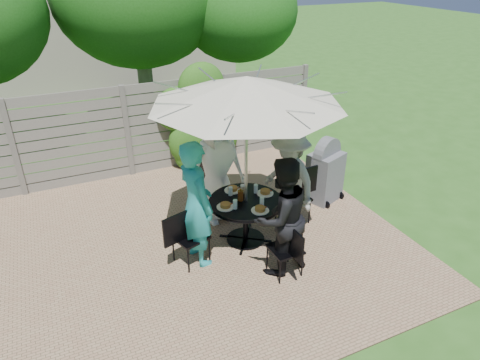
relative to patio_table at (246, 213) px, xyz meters
name	(u,v)px	position (x,y,z in m)	size (l,w,h in m)	color
backyard_envelope	(76,4)	(-1.04, 10.32, 2.10)	(60.00, 60.00, 5.00)	#2B571B
patio_table	(246,213)	(0.00, 0.00, 0.00)	(1.27, 1.27, 0.73)	black
umbrella	(247,91)	(0.00, 0.00, 1.89)	(3.07, 3.07, 2.59)	silver
chair_back	(214,199)	(-0.16, 0.95, -0.23)	(0.52, 0.69, 0.91)	black
person_back	(217,166)	(-0.13, 0.82, 0.45)	(0.94, 0.61, 1.91)	white
chair_left	(190,247)	(-0.95, -0.16, -0.24)	(0.69, 0.54, 0.90)	black
person_left	(196,204)	(-0.82, -0.13, 0.43)	(0.68, 0.45, 1.88)	teal
chair_front	(285,259)	(0.15, -0.95, -0.25)	(0.42, 0.62, 0.85)	black
person_front	(281,218)	(0.13, -0.82, 0.36)	(0.84, 0.66, 1.73)	black
chair_right	(294,207)	(0.95, 0.16, -0.22)	(0.70, 0.50, 0.95)	black
person_right	(289,180)	(0.82, 0.13, 0.32)	(1.08, 0.62, 1.66)	#989794
plate_back	(233,189)	(-0.06, 0.36, 0.24)	(0.26, 0.26, 0.06)	white
plate_left	(225,206)	(-0.36, -0.06, 0.24)	(0.26, 0.26, 0.06)	white
plate_front	(260,209)	(0.06, -0.36, 0.24)	(0.26, 0.26, 0.06)	white
plate_right	(265,192)	(0.36, 0.06, 0.24)	(0.26, 0.26, 0.06)	white
glass_back	(230,191)	(-0.15, 0.24, 0.29)	(0.07, 0.07, 0.14)	silver
glass_left	(235,204)	(-0.24, -0.15, 0.29)	(0.07, 0.07, 0.14)	silver
glass_front	(262,202)	(0.15, -0.24, 0.29)	(0.07, 0.07, 0.14)	silver
glass_right	(256,189)	(0.24, 0.15, 0.29)	(0.07, 0.07, 0.14)	silver
syrup_jug	(241,195)	(-0.07, 0.04, 0.30)	(0.09, 0.09, 0.16)	#59280C
coffee_cup	(243,189)	(0.06, 0.23, 0.28)	(0.08, 0.08, 0.12)	#C6B293
bbq_grill	(325,172)	(1.83, 0.57, 0.05)	(0.72, 0.64, 1.22)	slate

